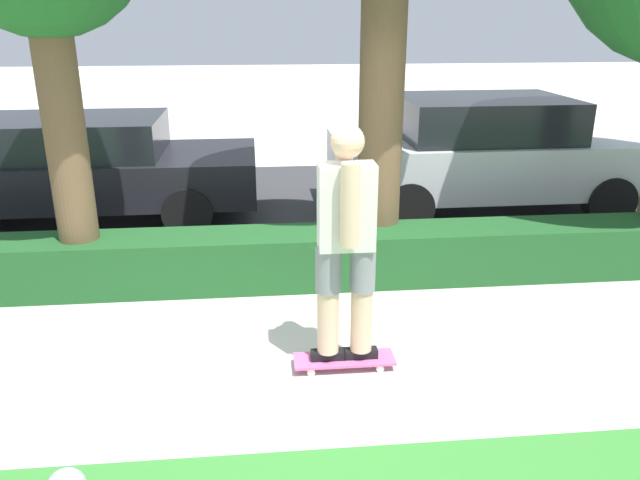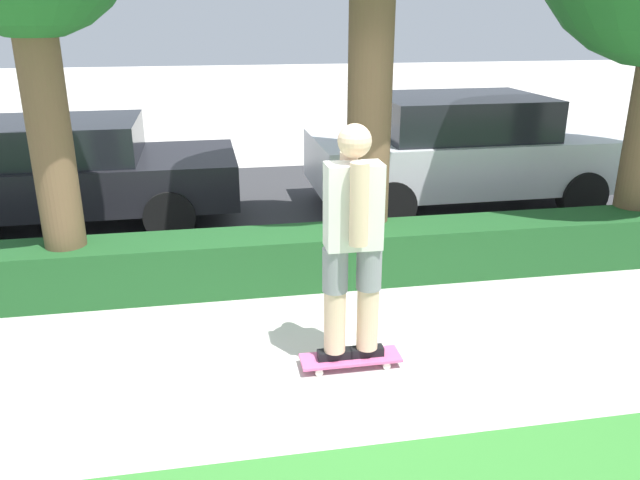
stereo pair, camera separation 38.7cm
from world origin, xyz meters
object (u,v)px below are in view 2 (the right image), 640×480
at_px(skater_person, 353,240).
at_px(skateboard, 350,358).
at_px(parked_car_front, 56,171).
at_px(parked_car_middle, 463,150).

bearing_deg(skater_person, skateboard, -4.76).
distance_m(skater_person, parked_car_front, 4.93).
bearing_deg(skateboard, parked_car_front, 125.76).
relative_size(skateboard, skater_person, 0.43).
relative_size(skateboard, parked_car_middle, 0.18).
height_order(skater_person, parked_car_middle, skater_person).
bearing_deg(skateboard, parked_car_middle, 57.67).
relative_size(skater_person, parked_car_middle, 0.42).
relative_size(skateboard, parked_car_front, 0.18).
xyz_separation_m(skater_person, parked_car_front, (-2.88, 3.99, -0.33)).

